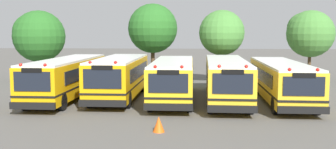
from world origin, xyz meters
name	(u,v)px	position (x,y,z in m)	size (l,w,h in m)	color
ground_plane	(172,99)	(0.00, 0.00, 0.00)	(160.00, 160.00, 0.00)	#595651
school_bus_0	(67,77)	(-6.85, -0.18, 1.43)	(2.48, 11.29, 2.72)	#EAA80C
school_bus_1	(119,76)	(-3.43, 0.02, 1.47)	(2.65, 9.70, 2.79)	#EAA80C
school_bus_2	(173,78)	(0.10, -0.26, 1.40)	(2.69, 10.72, 2.65)	yellow
school_bus_3	(226,78)	(3.47, -0.26, 1.43)	(2.62, 11.33, 2.72)	yellow
school_bus_4	(281,80)	(6.87, -0.25, 1.36)	(2.59, 11.27, 2.58)	yellow
tree_0	(37,35)	(-12.73, 9.20, 4.06)	(4.63, 4.63, 6.28)	#4C3823
tree_1	(153,28)	(-2.35, 10.02, 4.74)	(4.43, 4.43, 6.88)	#4C3823
tree_2	(222,32)	(3.66, 8.06, 4.31)	(3.80, 3.80, 6.19)	#4C3823
tree_3	(309,33)	(11.30, 10.12, 4.30)	(4.10, 4.10, 6.24)	#4C3823
traffic_cone	(159,124)	(0.00, -8.52, 0.34)	(0.52, 0.52, 0.68)	#EA5914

